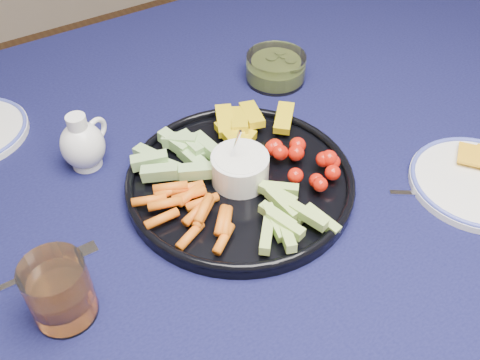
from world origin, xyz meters
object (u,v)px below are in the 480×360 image
creamer_pitcher (83,144)px  cheese_plate (477,181)px  crudite_platter (238,177)px  pickle_bowl (276,69)px  dining_table (246,182)px  juice_tumbler (61,294)px

creamer_pitcher → cheese_plate: size_ratio=0.47×
crudite_platter → pickle_bowl: (0.22, 0.21, 0.00)m
creamer_pitcher → cheese_plate: (0.49, -0.37, -0.03)m
crudite_platter → cheese_plate: size_ratio=1.71×
cheese_plate → dining_table: bearing=132.1°
dining_table → cheese_plate: size_ratio=8.17×
dining_table → juice_tumbler: size_ratio=18.15×
pickle_bowl → juice_tumbler: bearing=-151.6°
cheese_plate → juice_tumbler: bearing=168.3°
juice_tumbler → crudite_platter: bearing=13.4°
juice_tumbler → pickle_bowl: bearing=28.4°
creamer_pitcher → cheese_plate: bearing=-37.4°
creamer_pitcher → pickle_bowl: (0.39, 0.03, -0.02)m
cheese_plate → crudite_platter: bearing=147.6°
cheese_plate → pickle_bowl: bearing=102.9°
pickle_bowl → cheese_plate: size_ratio=0.56×
crudite_platter → cheese_plate: bearing=-32.4°
pickle_bowl → juice_tumbler: 0.59m
juice_tumbler → dining_table: bearing=22.0°
pickle_bowl → juice_tumbler: (-0.52, -0.28, 0.02)m
dining_table → pickle_bowl: bearing=40.9°
dining_table → pickle_bowl: pickle_bowl is taller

